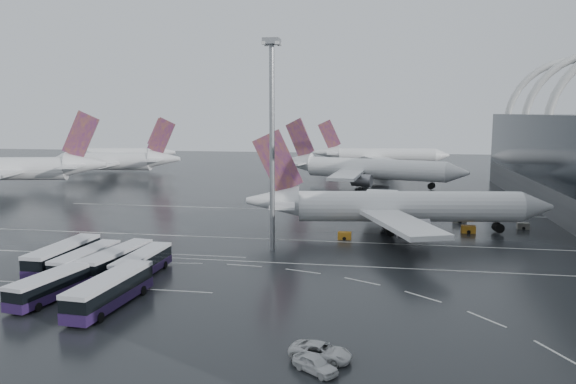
% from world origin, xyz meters
% --- Properties ---
extents(ground, '(420.00, 420.00, 0.00)m').
position_xyz_m(ground, '(0.00, 0.00, 0.00)').
color(ground, black).
rests_on(ground, ground).
extents(lane_marking_near, '(120.00, 0.25, 0.01)m').
position_xyz_m(lane_marking_near, '(0.00, -2.00, 0.01)').
color(lane_marking_near, silver).
rests_on(lane_marking_near, ground).
extents(lane_marking_mid, '(120.00, 0.25, 0.01)m').
position_xyz_m(lane_marking_mid, '(0.00, 12.00, 0.01)').
color(lane_marking_mid, silver).
rests_on(lane_marking_mid, ground).
extents(lane_marking_far, '(120.00, 0.25, 0.01)m').
position_xyz_m(lane_marking_far, '(0.00, 40.00, 0.01)').
color(lane_marking_far, silver).
rests_on(lane_marking_far, ground).
extents(bus_bay_line_south, '(28.00, 0.25, 0.01)m').
position_xyz_m(bus_bay_line_south, '(-24.00, -16.00, 0.01)').
color(bus_bay_line_south, silver).
rests_on(bus_bay_line_south, ground).
extents(bus_bay_line_north, '(28.00, 0.25, 0.01)m').
position_xyz_m(bus_bay_line_north, '(-24.00, 0.00, 0.01)').
color(bus_bay_line_north, silver).
rests_on(bus_bay_line_north, ground).
extents(airliner_main, '(52.32, 45.44, 17.73)m').
position_xyz_m(airliner_main, '(10.97, 20.38, 4.44)').
color(airliner_main, white).
rests_on(airliner_main, ground).
extents(airliner_gate_b, '(53.45, 47.42, 18.89)m').
position_xyz_m(airliner_gate_b, '(4.37, 81.94, 4.73)').
color(airliner_gate_b, white).
rests_on(airliner_gate_b, ground).
extents(airliner_gate_c, '(50.17, 45.92, 17.86)m').
position_xyz_m(airliner_gate_c, '(7.73, 135.71, 4.47)').
color(airliner_gate_c, white).
rests_on(airliner_gate_c, ground).
extents(jet_remote_west, '(48.17, 39.02, 21.03)m').
position_xyz_m(jet_remote_west, '(-87.36, 60.30, 5.43)').
color(jet_remote_west, white).
rests_on(jet_remote_west, ground).
extents(jet_remote_mid, '(43.61, 35.12, 19.01)m').
position_xyz_m(jet_remote_mid, '(-74.99, 91.45, 4.91)').
color(jet_remote_mid, white).
rests_on(jet_remote_mid, ground).
extents(jet_remote_far, '(42.32, 34.26, 18.45)m').
position_xyz_m(jet_remote_far, '(-86.70, 117.94, 4.76)').
color(jet_remote_far, white).
rests_on(jet_remote_far, ground).
extents(bus_row_near_a, '(3.57, 13.63, 3.33)m').
position_xyz_m(bus_row_near_a, '(-32.26, -9.77, 1.83)').
color(bus_row_near_a, '#28143F').
rests_on(bus_row_near_a, ground).
extents(bus_row_near_b, '(3.60, 12.53, 3.05)m').
position_xyz_m(bus_row_near_b, '(-28.32, -11.03, 1.67)').
color(bus_row_near_b, '#28143F').
rests_on(bus_row_near_b, ground).
extents(bus_row_near_c, '(4.57, 13.06, 3.15)m').
position_xyz_m(bus_row_near_c, '(-24.42, -10.40, 1.73)').
color(bus_row_near_c, '#28143F').
rests_on(bus_row_near_c, ground).
extents(bus_row_near_d, '(3.24, 12.34, 3.02)m').
position_xyz_m(bus_row_near_d, '(-20.68, -11.10, 1.66)').
color(bus_row_near_d, '#28143F').
rests_on(bus_row_near_d, ground).
extents(bus_row_far_a, '(4.70, 12.42, 2.99)m').
position_xyz_m(bus_row_far_a, '(-26.73, -20.78, 1.64)').
color(bus_row_far_a, '#28143F').
rests_on(bus_row_far_a, ground).
extents(bus_row_far_c, '(4.03, 13.74, 3.34)m').
position_xyz_m(bus_row_far_c, '(-19.31, -22.24, 1.83)').
color(bus_row_far_c, '#28143F').
rests_on(bus_row_far_c, ground).
extents(van_curve_a, '(5.67, 3.57, 1.46)m').
position_xyz_m(van_curve_a, '(4.17, -31.42, 0.73)').
color(van_curve_a, silver).
rests_on(van_curve_a, ground).
extents(van_curve_b, '(4.23, 3.72, 1.38)m').
position_xyz_m(van_curve_b, '(3.98, -33.71, 0.69)').
color(van_curve_b, silver).
rests_on(van_curve_b, ground).
extents(floodlight_mast, '(2.38, 2.38, 30.99)m').
position_xyz_m(floodlight_mast, '(-7.11, 4.99, 19.49)').
color(floodlight_mast, gray).
rests_on(floodlight_mast, ground).
extents(gse_cart_belly_a, '(2.34, 1.38, 1.27)m').
position_xyz_m(gse_cart_belly_a, '(23.72, 22.44, 0.64)').
color(gse_cart_belly_a, '#B57118').
rests_on(gse_cart_belly_a, ground).
extents(gse_cart_belly_b, '(2.44, 1.44, 1.33)m').
position_xyz_m(gse_cart_belly_b, '(23.43, 31.46, 0.67)').
color(gse_cart_belly_b, slate).
rests_on(gse_cart_belly_b, ground).
extents(gse_cart_belly_c, '(2.16, 1.28, 1.18)m').
position_xyz_m(gse_cart_belly_c, '(3.10, 14.02, 0.59)').
color(gse_cart_belly_c, '#B57118').
rests_on(gse_cart_belly_c, ground).
extents(gse_cart_belly_d, '(2.02, 1.19, 1.10)m').
position_xyz_m(gse_cart_belly_d, '(33.78, 27.41, 0.55)').
color(gse_cart_belly_d, slate).
rests_on(gse_cart_belly_d, ground).
extents(gse_cart_belly_e, '(2.40, 1.42, 1.31)m').
position_xyz_m(gse_cart_belly_e, '(12.07, 29.14, 0.66)').
color(gse_cart_belly_e, '#B57118').
rests_on(gse_cart_belly_e, ground).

